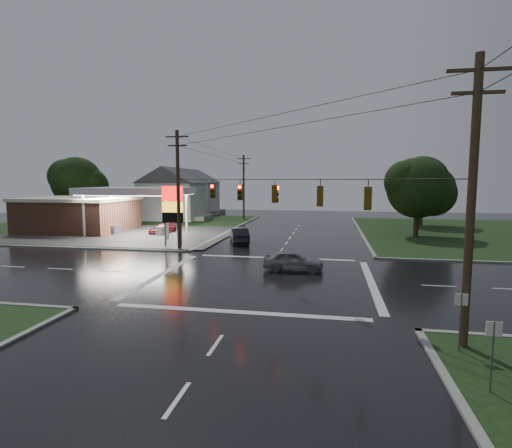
% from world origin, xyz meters
% --- Properties ---
extents(ground, '(120.00, 120.00, 0.00)m').
position_xyz_m(ground, '(0.00, 0.00, 0.00)').
color(ground, black).
rests_on(ground, ground).
extents(grass_nw, '(36.00, 36.00, 0.08)m').
position_xyz_m(grass_nw, '(-26.00, 26.00, 0.04)').
color(grass_nw, black).
rests_on(grass_nw, ground).
extents(gas_station, '(26.20, 18.00, 5.60)m').
position_xyz_m(gas_station, '(-25.68, 19.70, 2.55)').
color(gas_station, '#2D2D2D').
rests_on(gas_station, ground).
extents(pylon_sign, '(2.00, 0.35, 6.00)m').
position_xyz_m(pylon_sign, '(-10.50, 10.50, 4.01)').
color(pylon_sign, '#59595E').
rests_on(pylon_sign, ground).
extents(utility_pole_nw, '(2.20, 0.32, 11.00)m').
position_xyz_m(utility_pole_nw, '(-9.50, 9.50, 5.72)').
color(utility_pole_nw, '#382619').
rests_on(utility_pole_nw, ground).
extents(utility_pole_se, '(2.20, 0.32, 11.00)m').
position_xyz_m(utility_pole_se, '(9.50, -9.50, 5.72)').
color(utility_pole_se, '#382619').
rests_on(utility_pole_se, ground).
extents(utility_pole_n, '(2.20, 0.32, 10.50)m').
position_xyz_m(utility_pole_n, '(-9.50, 38.00, 5.47)').
color(utility_pole_n, '#382619').
rests_on(utility_pole_n, ground).
extents(traffic_signals, '(26.87, 26.87, 1.47)m').
position_xyz_m(traffic_signals, '(0.02, -0.02, 6.48)').
color(traffic_signals, black).
rests_on(traffic_signals, ground).
extents(house_near, '(11.05, 8.48, 8.60)m').
position_xyz_m(house_near, '(-20.95, 36.00, 4.41)').
color(house_near, silver).
rests_on(house_near, ground).
extents(house_far, '(11.05, 8.48, 8.60)m').
position_xyz_m(house_far, '(-21.95, 48.00, 4.41)').
color(house_far, silver).
rests_on(house_far, ground).
extents(tree_nw_behind, '(8.93, 7.60, 10.00)m').
position_xyz_m(tree_nw_behind, '(-33.84, 29.99, 6.18)').
color(tree_nw_behind, black).
rests_on(tree_nw_behind, ground).
extents(tree_ne_near, '(7.99, 6.80, 8.98)m').
position_xyz_m(tree_ne_near, '(14.14, 21.99, 5.56)').
color(tree_ne_near, black).
rests_on(tree_ne_near, ground).
extents(tree_ne_far, '(8.46, 7.20, 9.80)m').
position_xyz_m(tree_ne_far, '(17.15, 33.99, 6.18)').
color(tree_ne_far, black).
rests_on(tree_ne_far, ground).
extents(car_north, '(3.10, 5.06, 1.57)m').
position_xyz_m(car_north, '(-4.79, 14.11, 0.79)').
color(car_north, black).
rests_on(car_north, ground).
extents(car_crossing, '(4.38, 1.92, 1.47)m').
position_xyz_m(car_crossing, '(1.82, 2.58, 0.73)').
color(car_crossing, gray).
rests_on(car_crossing, ground).
extents(car_pump, '(2.52, 4.48, 1.23)m').
position_xyz_m(car_pump, '(-15.47, 19.37, 0.61)').
color(car_pump, '#57141F').
rests_on(car_pump, ground).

